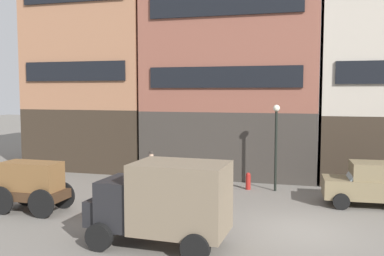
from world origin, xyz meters
TOP-DOWN VIEW (x-y plane):
  - ground_plane at (0.00, 0.00)m, footprint 120.00×120.00m
  - building_far_left at (-12.76, 10.50)m, footprint 7.99×7.18m
  - building_center_left at (-4.09, 10.50)m, footprint 10.04×7.18m
  - cargo_wagon at (-10.30, -0.44)m, footprint 2.91×1.52m
  - delivery_truck_near at (-4.01, -2.65)m, footprint 4.41×2.26m
  - sedan_dark at (2.75, 3.99)m, footprint 3.78×2.03m
  - pedestrian_officer at (-7.25, 4.86)m, footprint 0.39×0.39m
  - streetlamp_curbside at (-1.26, 5.69)m, footprint 0.32×0.32m
  - fire_hydrant_curbside at (-2.54, 5.64)m, footprint 0.24×0.24m

SIDE VIEW (x-z plane):
  - ground_plane at x=0.00m, z-range 0.00..0.00m
  - fire_hydrant_curbside at x=-2.54m, z-range 0.01..0.84m
  - sedan_dark at x=2.75m, z-range 0.00..1.83m
  - pedestrian_officer at x=-7.25m, z-range 0.08..1.88m
  - cargo_wagon at x=-10.30m, z-range 0.16..2.14m
  - delivery_truck_near at x=-4.01m, z-range 0.11..2.73m
  - streetlamp_curbside at x=-1.26m, z-range 0.61..4.73m
  - building_center_left at x=-4.09m, z-range 0.04..11.54m
  - building_far_left at x=-12.76m, z-range 0.04..13.06m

